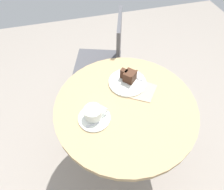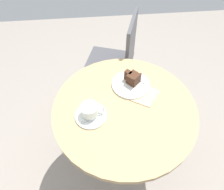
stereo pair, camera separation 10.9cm
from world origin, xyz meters
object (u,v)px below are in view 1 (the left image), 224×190
at_px(cake_slice, 129,76).
at_px(fork, 135,78).
at_px(teaspoon, 93,125).
at_px(saucer, 94,118).
at_px(coffee_cup, 93,113).
at_px(cafe_chair, 108,58).
at_px(napkin, 142,91).
at_px(cake_plate, 127,82).

height_order(cake_slice, fork, cake_slice).
height_order(teaspoon, fork, fork).
distance_m(saucer, coffee_cup, 0.04).
height_order(coffee_cup, fork, coffee_cup).
distance_m(teaspoon, cafe_chair, 0.78).
bearing_deg(cafe_chair, saucer, -0.55).
height_order(saucer, teaspoon, teaspoon).
distance_m(coffee_cup, cafe_chair, 0.74).
height_order(teaspoon, cake_slice, cake_slice).
bearing_deg(napkin, fork, 96.63).
bearing_deg(teaspoon, fork, -146.36).
distance_m(saucer, teaspoon, 0.05).
bearing_deg(cafe_chair, cake_slice, 21.11).
bearing_deg(coffee_cup, cake_slice, 38.39).
relative_size(saucer, coffee_cup, 1.36).
height_order(cake_plate, napkin, cake_plate).
height_order(fork, napkin, fork).
height_order(cake_plate, cafe_chair, cafe_chair).
distance_m(saucer, cake_plate, 0.31).
relative_size(coffee_cup, cafe_chair, 0.14).
xyz_separation_m(teaspoon, cafe_chair, (0.25, 0.71, -0.20)).
distance_m(coffee_cup, napkin, 0.33).
bearing_deg(cake_slice, coffee_cup, -141.61).
xyz_separation_m(fork, cafe_chair, (-0.06, 0.46, -0.21)).
height_order(coffee_cup, teaspoon, coffee_cup).
xyz_separation_m(saucer, napkin, (0.30, 0.11, -0.00)).
height_order(coffee_cup, cake_slice, cake_slice).
xyz_separation_m(fork, napkin, (0.01, -0.10, -0.01)).
bearing_deg(coffee_cup, napkin, 19.44).
distance_m(teaspoon, napkin, 0.36).
bearing_deg(cafe_chair, cake_plate, 19.63).
relative_size(cake_slice, napkin, 0.49).
xyz_separation_m(coffee_cup, fork, (0.29, 0.21, -0.03)).
relative_size(teaspoon, cake_slice, 0.97).
height_order(napkin, cafe_chair, cafe_chair).
bearing_deg(saucer, fork, 35.97).
bearing_deg(cake_plate, coffee_cup, -142.24).
height_order(coffee_cup, cake_plate, coffee_cup).
xyz_separation_m(teaspoon, fork, (0.31, 0.25, 0.00)).
relative_size(teaspoon, cafe_chair, 0.11).
bearing_deg(teaspoon, saucer, -117.88).
bearing_deg(cake_plate, cafe_chair, 90.93).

